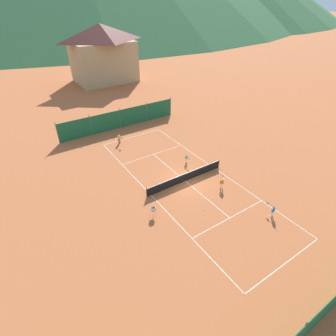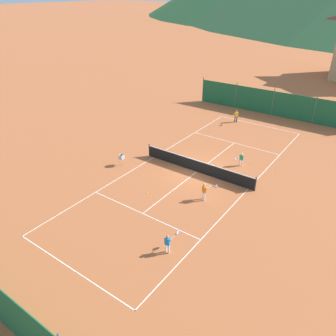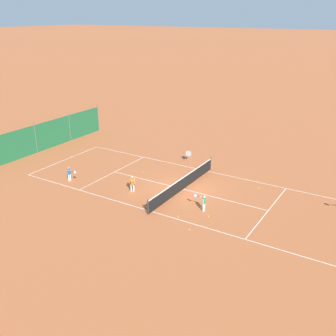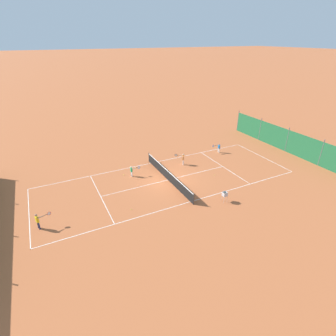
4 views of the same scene
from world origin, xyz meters
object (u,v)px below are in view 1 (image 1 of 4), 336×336
ball_hopper (153,210)px  alpine_chalet (103,52)px  player_far_service (273,210)px  tennis_ball_alley_right (202,154)px  tennis_ball_by_net_right (138,168)px  tennis_ball_near_corner (202,162)px  tennis_ball_alley_left (204,210)px  tennis_ball_mid_court (187,158)px  tennis_net (185,177)px  player_near_baseline (187,158)px  player_far_baseline (222,182)px  player_near_service (119,138)px

ball_hopper → alpine_chalet: size_ratio=0.07×
player_far_service → ball_hopper: player_far_service is taller
tennis_ball_alley_right → alpine_chalet: size_ratio=0.01×
tennis_ball_by_net_right → ball_hopper: (-2.35, -7.20, 0.62)m
tennis_ball_near_corner → tennis_ball_by_net_right: 7.34m
tennis_ball_alley_right → tennis_ball_alley_left: size_ratio=1.00×
tennis_ball_mid_court → player_far_service: bearing=-88.1°
tennis_net → player_near_baseline: (2.22, 2.76, 0.14)m
player_near_baseline → player_far_baseline: 5.65m
tennis_ball_mid_court → tennis_ball_alley_left: bearing=-117.0°
tennis_net → alpine_chalet: alpine_chalet is taller
ball_hopper → player_far_service: bearing=-33.8°
player_near_baseline → tennis_ball_mid_court: size_ratio=16.49×
tennis_ball_mid_court → tennis_ball_by_net_right: size_ratio=1.00×
player_far_service → tennis_ball_near_corner: bearing=86.7°
player_near_service → player_far_service: (5.37, -19.41, -0.06)m
tennis_ball_mid_court → alpine_chalet: size_ratio=0.01×
tennis_ball_by_net_right → player_far_service: bearing=-64.5°
player_far_service → tennis_ball_mid_court: (-0.39, 11.62, -0.63)m
tennis_ball_by_net_right → tennis_ball_alley_left: (1.74, -9.16, 0.00)m
tennis_net → tennis_ball_by_net_right: bearing=122.1°
player_far_baseline → ball_hopper: 7.62m
ball_hopper → player_near_baseline: bearing=34.9°
player_near_baseline → tennis_ball_alley_left: bearing=-115.5°
tennis_net → player_far_baseline: size_ratio=7.47×
player_far_service → tennis_ball_alley_left: player_far_service is taller
player_near_baseline → ball_hopper: player_near_baseline is taller
player_far_service → alpine_chalet: size_ratio=0.09×
player_far_service → ball_hopper: 10.23m
player_near_baseline → player_far_service: bearing=-84.9°
tennis_ball_alley_right → player_near_service: bearing=131.2°
tennis_ball_alley_right → tennis_ball_near_corner: 1.78m
tennis_ball_alley_right → player_far_baseline: bearing=-112.9°
tennis_ball_alley_right → alpine_chalet: (2.65, 35.96, 5.79)m
tennis_ball_alley_right → alpine_chalet: bearing=85.8°
tennis_ball_alley_right → tennis_ball_mid_court: (-2.07, 0.24, 0.00)m
player_near_service → tennis_ball_alley_left: (0.96, -15.68, -0.69)m
tennis_ball_alley_right → tennis_ball_by_net_right: bearing=169.0°
tennis_net → tennis_ball_alley_right: (4.87, 3.19, -0.47)m
player_far_baseline → tennis_ball_near_corner: player_far_baseline is taller
alpine_chalet → tennis_ball_alley_left: bearing=-101.3°
tennis_ball_near_corner → player_near_baseline: bearing=148.1°
tennis_ball_alley_right → tennis_ball_mid_court: bearing=173.3°
tennis_net → ball_hopper: size_ratio=10.31×
player_near_baseline → ball_hopper: bearing=-145.1°
player_near_service → player_far_service: player_near_service is taller
tennis_ball_alley_right → tennis_ball_alley_left: bearing=-128.5°
player_near_baseline → ball_hopper: size_ratio=1.22×
tennis_net → tennis_ball_mid_court: bearing=50.8°
player_near_service → tennis_ball_by_net_right: 6.60m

